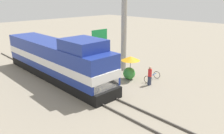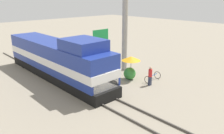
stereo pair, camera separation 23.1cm
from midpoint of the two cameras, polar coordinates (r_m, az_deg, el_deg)
The scene contains 10 objects.
ground_plane at distance 19.21m, azimuth -7.00°, elevation -5.98°, with size 120.00×120.00×0.00m, color gray.
rail_near at distance 18.80m, azimuth -8.77°, elevation -6.35°, with size 0.08×36.87×0.15m, color #4C4742.
rail_far at distance 19.57m, azimuth -5.31°, elevation -5.22°, with size 0.08×36.87×0.15m, color #4C4742.
locomotive at distance 21.80m, azimuth -13.54°, elevation 1.91°, with size 3.00×15.59×4.49m.
utility_pole at distance 23.13m, azimuth 3.72°, elevation 12.18°, with size 1.80×0.59×10.84m.
vendor_umbrella at distance 20.94m, azimuth 5.33°, elevation 2.22°, with size 1.80×1.80×2.31m.
billboard_sign at distance 26.45m, azimuth -2.71°, elevation 7.66°, with size 2.35×0.12×4.02m.
shrub_cluster at distance 21.37m, azimuth 4.94°, elevation -1.69°, with size 1.19×1.19×1.19m, color #388C38.
person_bystander at distance 20.02m, azimuth 10.27°, elevation -2.15°, with size 0.34×0.34×1.78m.
bicycle at distance 21.28m, azimuth 10.89°, elevation -2.66°, with size 1.83×0.89×0.73m.
Camera 2 is at (-10.16, -14.38, 7.71)m, focal length 35.00 mm.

